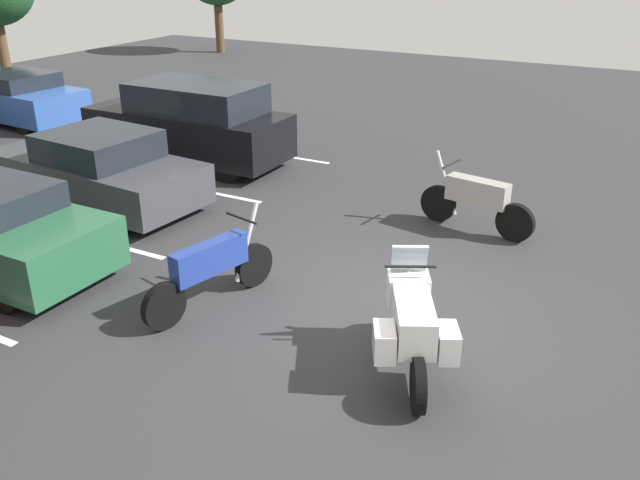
% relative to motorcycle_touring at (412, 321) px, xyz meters
% --- Properties ---
extents(ground, '(44.00, 44.00, 0.10)m').
position_rel_motorcycle_touring_xyz_m(ground, '(1.23, 0.86, -0.69)').
color(ground, '#2D2D30').
extents(motorcycle_touring, '(1.91, 1.28, 1.37)m').
position_rel_motorcycle_touring_xyz_m(motorcycle_touring, '(0.00, 0.00, 0.00)').
color(motorcycle_touring, black).
rests_on(motorcycle_touring, ground).
extents(motorcycle_second, '(0.65, 2.14, 1.33)m').
position_rel_motorcycle_touring_xyz_m(motorcycle_second, '(4.49, 0.54, -0.08)').
color(motorcycle_second, black).
rests_on(motorcycle_second, ground).
extents(motorcycle_third, '(2.25, 0.76, 1.31)m').
position_rel_motorcycle_touring_xyz_m(motorcycle_third, '(0.12, 3.00, -0.09)').
color(motorcycle_third, black).
rests_on(motorcycle_third, ground).
extents(car_charcoal, '(2.21, 4.57, 1.46)m').
position_rel_motorcycle_touring_xyz_m(car_charcoal, '(2.31, 7.37, 0.04)').
color(car_charcoal, '#38383D').
rests_on(car_charcoal, ground).
extents(car_black, '(1.83, 4.74, 1.84)m').
position_rel_motorcycle_touring_xyz_m(car_black, '(5.35, 7.48, 0.27)').
color(car_black, black).
rests_on(car_black, ground).
extents(car_far_blue, '(2.12, 4.55, 1.39)m').
position_rel_motorcycle_touring_xyz_m(car_far_blue, '(6.06, 14.33, 0.03)').
color(car_far_blue, '#2D519E').
rests_on(car_far_blue, ground).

